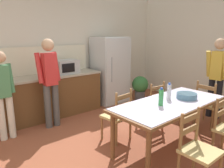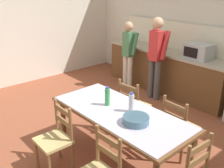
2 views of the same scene
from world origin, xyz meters
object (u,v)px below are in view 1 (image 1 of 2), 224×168
Objects in this scene: person_at_sink at (3,91)px; chair_head_end at (208,105)px; chair_side_far_left at (118,116)px; chair_side_near_left at (198,150)px; chair_side_far_right at (152,105)px; refrigerator at (110,70)px; dining_table at (170,107)px; person_by_table at (217,74)px; potted_plant at (140,86)px; bottle_off_centre at (169,92)px; microwave at (66,67)px; bottle_near_centre at (161,97)px; person_at_counter at (50,79)px; serving_bowl at (187,95)px.

chair_head_end is at bearing -121.49° from person_at_sink.
person_at_sink reaches higher than chair_side_far_left.
chair_side_far_left is (-0.03, 1.45, 0.00)m from chair_side_near_left.
person_at_sink is at bearing -26.65° from chair_side_far_right.
chair_head_end is 1.00× the size of chair_side_far_left.
refrigerator is 3.46m from chair_side_near_left.
person_by_table reaches higher than dining_table.
person_by_table is at bearing -79.82° from potted_plant.
dining_table is 1.87m from person_by_table.
bottle_off_centre reaches higher than chair_side_far_right.
person_at_sink reaches higher than chair_side_far_right.
refrigerator reaches higher than microwave.
chair_side_far_right is at bearing -118.21° from person_at_sink.
refrigerator is at bearing -132.42° from chair_side_far_left.
microwave is 2.51m from bottle_near_centre.
person_by_table reaches higher than chair_side_far_right.
potted_plant is (1.75, 2.05, -0.51)m from bottle_near_centre.
chair_side_near_left is 0.53× the size of person_at_counter.
refrigerator is 6.33× the size of bottle_off_centre.
chair_side_far_right is (0.87, 1.46, 0.00)m from chair_side_near_left.
person_at_counter is at bearing -91.32° from person_at_sink.
person_at_sink is at bearing 88.68° from person_at_counter.
serving_bowl is 1.18m from chair_side_far_left.
bottle_near_centre is 0.30× the size of chair_side_near_left.
chair_head_end reaches higher than potted_plant.
microwave is at bearing 100.31° from dining_table.
potted_plant is at bearing -31.70° from refrigerator.
refrigerator is at bearing -0.86° from microwave.
bottle_near_centre is 0.16× the size of person_at_counter.
bottle_near_centre is at bearing 94.00° from chair_head_end.
microwave is 1.85× the size of bottle_off_centre.
person_at_sink is 0.90× the size of person_at_counter.
microwave is at bearing -96.77° from chair_side_far_left.
serving_bowl is at bearing 6.50° from person_by_table.
microwave reaches higher than potted_plant.
dining_table is at bearing 170.63° from serving_bowl.
chair_side_near_left is 2.83m from person_at_counter.
chair_head_end is at bearing -3.94° from bottle_off_centre.
bottle_near_centre is at bearing -113.18° from refrigerator.
bottle_off_centre is (0.35, 0.11, 0.00)m from bottle_near_centre.
chair_side_far_right is at bearing 47.13° from bottle_near_centre.
person_at_sink is at bearing -179.13° from potted_plant.
person_by_table reaches higher than chair_head_end.
serving_bowl is at bearing -33.50° from bottle_off_centre.
refrigerator is 1.11× the size of person_at_sink.
chair_side_far_left is at bearing -125.88° from refrigerator.
serving_bowl is 2.49m from person_at_counter.
potted_plant is at bearing -89.13° from person_at_sink.
chair_side_far_right is (0.68, 0.74, -0.46)m from bottle_near_centre.
person_by_table is at bearing 4.82° from bottle_near_centre.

